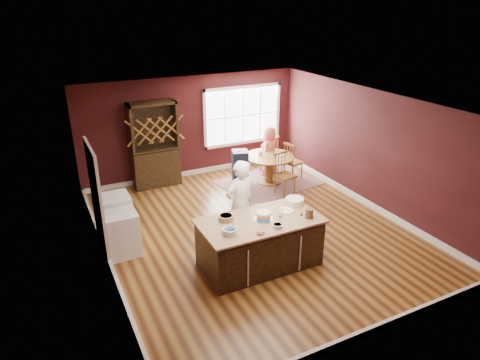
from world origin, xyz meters
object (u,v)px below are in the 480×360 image
object	(u,v)px
layer_cake	(263,216)
hutch	(154,145)
chair_north	(269,154)
high_chair	(240,167)
washer	(122,234)
dryer	(115,218)
chair_east	(293,160)
toddler	(237,154)
baker	(240,205)
dining_table	(269,164)
kitchen_island	(260,244)
chair_south	(285,174)
seated_woman	(269,151)

from	to	relation	value
layer_cake	hutch	xyz separation A→B (m)	(-0.69, 4.42, 0.10)
chair_north	high_chair	distance (m)	1.26
high_chair	washer	world-z (taller)	high_chair
layer_cake	dryer	world-z (taller)	layer_cake
chair_east	toddler	world-z (taller)	chair_east
washer	toddler	bearing A→B (deg)	31.39
high_chair	toddler	bearing A→B (deg)	113.60
layer_cake	high_chair	xyz separation A→B (m)	(1.25, 3.45, -0.51)
baker	chair_east	bearing A→B (deg)	-150.86
dining_table	high_chair	distance (m)	0.77
dining_table	chair_north	distance (m)	0.84
dining_table	baker	distance (m)	3.27
kitchen_island	chair_east	world-z (taller)	chair_east
dining_table	hutch	bearing A→B (deg)	156.18
kitchen_island	layer_cake	xyz separation A→B (m)	(0.06, -0.00, 0.55)
chair_south	toddler	xyz separation A→B (m)	(-0.74, 1.15, 0.27)
kitchen_island	dining_table	xyz separation A→B (m)	(2.06, 3.23, 0.10)
high_chair	toddler	world-z (taller)	high_chair
dining_table	chair_south	bearing A→B (deg)	-90.72
chair_north	dining_table	bearing A→B (deg)	29.16
chair_south	dryer	xyz separation A→B (m)	(-4.19, -0.31, -0.07)
baker	high_chair	xyz separation A→B (m)	(1.35, 2.71, -0.41)
kitchen_island	chair_south	size ratio (longest dim) A/B	2.01
kitchen_island	chair_north	bearing A→B (deg)	57.94
hutch	dryer	world-z (taller)	hutch
baker	seated_woman	size ratio (longest dim) A/B	1.31
baker	chair_south	distance (m)	2.70
kitchen_island	high_chair	world-z (taller)	high_chair
chair_south	seated_woman	xyz separation A→B (m)	(0.30, 1.30, 0.15)
dining_table	chair_north	world-z (taller)	chair_north
layer_cake	toddler	xyz separation A→B (m)	(1.24, 3.58, -0.18)
toddler	washer	world-z (taller)	toddler
chair_south	chair_north	bearing A→B (deg)	62.45
seated_woman	dryer	bearing A→B (deg)	-15.32
chair_south	high_chair	size ratio (longest dim) A/B	1.10
dining_table	hutch	world-z (taller)	hutch
chair_south	hutch	xyz separation A→B (m)	(-2.68, 1.99, 0.56)
layer_cake	high_chair	distance (m)	3.71
chair_south	high_chair	distance (m)	1.26
baker	toddler	xyz separation A→B (m)	(1.34, 2.84, -0.09)
chair_east	washer	bearing A→B (deg)	97.57
chair_east	washer	world-z (taller)	chair_east
baker	layer_cake	size ratio (longest dim) A/B	5.09
kitchen_island	chair_north	distance (m)	4.66
chair_east	chair_south	xyz separation A→B (m)	(-0.74, -0.77, 0.02)
chair_north	chair_south	bearing A→B (deg)	43.45
seated_woman	high_chair	xyz separation A→B (m)	(-1.03, -0.27, -0.20)
toddler	dining_table	bearing A→B (deg)	-25.02
chair_east	hutch	bearing A→B (deg)	58.63
dining_table	toddler	xyz separation A→B (m)	(-0.75, 0.35, 0.28)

